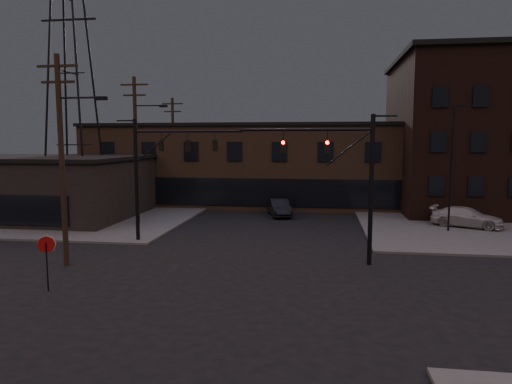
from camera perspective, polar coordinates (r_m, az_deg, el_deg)
ground at (r=21.46m, az=-2.72°, el=-11.55°), size 140.00×140.00×0.00m
sidewalk_nw at (r=49.81m, az=-23.19°, el=-1.62°), size 30.00×30.00×0.15m
building_row at (r=48.26m, az=3.60°, el=3.33°), size 40.00×12.00×8.00m
building_left at (r=43.44m, az=-25.19°, el=0.39°), size 16.00×12.00×5.00m
traffic_signal_near at (r=24.63m, az=11.61°, el=2.37°), size 7.12×0.24×8.00m
traffic_signal_far at (r=30.02m, az=-12.52°, el=3.22°), size 7.12×0.24×8.00m
stop_sign at (r=22.15m, az=-24.72°, el=-6.63°), size 0.72×0.33×2.48m
utility_pole_near at (r=25.77m, az=-23.02°, el=4.25°), size 3.70×0.28×11.00m
utility_pole_mid at (r=36.93m, az=-14.68°, el=5.47°), size 3.70×0.28×11.50m
utility_pole_far at (r=48.55m, az=-10.30°, el=5.36°), size 2.20×0.28×11.00m
transmission_tower at (r=44.28m, az=-22.15°, el=13.61°), size 7.00×7.00×25.00m
lot_light_a at (r=35.24m, az=23.26°, el=4.12°), size 1.50×0.28×9.14m
parked_car_lot_a at (r=40.32m, az=23.50°, el=-2.36°), size 4.18×2.33×1.34m
parked_car_lot_b at (r=37.88m, az=24.85°, el=-2.86°), size 5.49×4.00×1.48m
car_crossing at (r=40.24m, az=2.92°, el=-1.94°), size 2.72×4.83×1.51m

